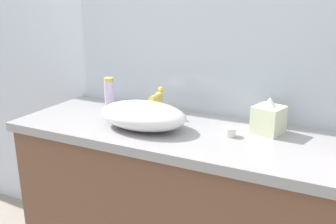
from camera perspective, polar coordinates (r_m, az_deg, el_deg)
The scene contains 7 objects.
bathroom_wall_rear at distance 1.87m, azimuth 6.30°, elevation 11.88°, with size 6.00×0.06×2.60m, color silver.
vanity_counter at distance 1.84m, azimuth 3.43°, elevation -16.23°, with size 1.69×0.57×0.90m.
sink_basin at distance 1.66m, azimuth -3.98°, elevation -0.51°, with size 0.42×0.27×0.12m, color silver.
faucet at distance 1.78m, azimuth -1.54°, elevation 1.62°, with size 0.03×0.12×0.16m.
lotion_bottle at distance 1.95m, azimuth -9.17°, elevation 2.76°, with size 0.05×0.05×0.18m.
tissue_box at distance 1.65m, azimuth 15.46°, elevation -0.92°, with size 0.15×0.15×0.16m.
candle_jar at distance 1.59m, azimuth 9.72°, elevation -3.13°, with size 0.05×0.05×0.04m, color silver.
Camera 1 is at (0.63, -1.02, 1.47)m, focal length 38.94 mm.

